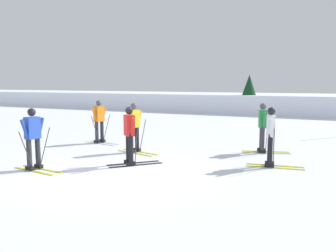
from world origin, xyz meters
name	(u,v)px	position (x,y,z in m)	size (l,w,h in m)	color
ground_plane	(109,172)	(0.00, 0.00, 0.00)	(120.00, 120.00, 0.00)	silver
far_snow_ridge	(261,103)	(0.00, 21.88, 0.73)	(80.00, 7.91, 1.47)	silver
skier_blue	(33,137)	(-2.00, -0.72, 0.92)	(1.63, 1.00, 1.71)	gold
skier_orange	(99,120)	(-2.98, 3.57, 0.92)	(1.64, 0.99, 1.71)	silver
skier_white	(271,135)	(3.83, 2.47, 0.92)	(1.64, 1.00, 1.71)	gold
skier_red	(130,134)	(0.09, 0.91, 0.92)	(1.36, 1.43, 1.71)	black
skier_green	(263,126)	(3.25, 4.43, 0.92)	(1.64, 0.96, 1.71)	gold
skier_yellow	(134,126)	(-0.75, 2.55, 0.92)	(1.64, 0.98, 1.71)	gold
conifer_far_left	(249,90)	(-0.49, 19.24, 1.82)	(1.62, 1.62, 3.04)	#513823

